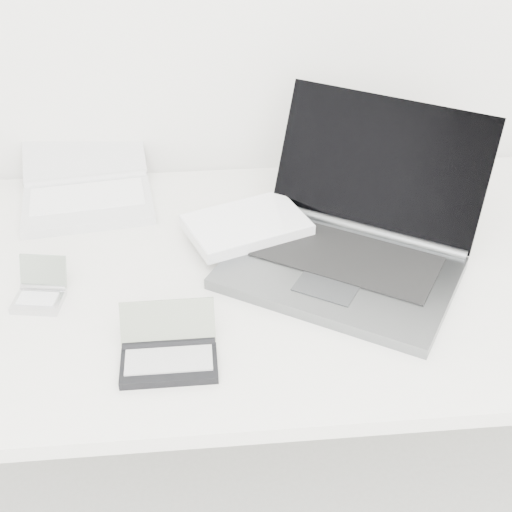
{
  "coord_description": "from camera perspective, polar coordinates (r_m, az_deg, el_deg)",
  "views": [
    {
      "loc": [
        -0.13,
        0.45,
        1.56
      ],
      "look_at": [
        -0.03,
        1.51,
        0.79
      ],
      "focal_mm": 50.0,
      "sensor_mm": 36.0,
      "label": 1
    }
  ],
  "objects": [
    {
      "name": "laptop_large",
      "position": [
        1.4,
        6.15,
        1.49
      ],
      "size": [
        0.62,
        0.57,
        0.27
      ],
      "rotation": [
        0.0,
        0.0,
        -0.56
      ],
      "color": "slate",
      "rests_on": "desk"
    },
    {
      "name": "palmtop_charcoal",
      "position": [
        1.19,
        -6.99,
        -7.77
      ],
      "size": [
        0.16,
        0.13,
        0.08
      ],
      "rotation": [
        0.0,
        0.0,
        0.0
      ],
      "color": "black",
      "rests_on": "desk"
    },
    {
      "name": "pda_silver",
      "position": [
        1.36,
        -16.89,
        -2.82
      ],
      "size": [
        0.1,
        0.11,
        0.07
      ],
      "rotation": [
        0.0,
        0.0,
        -0.17
      ],
      "color": "silver",
      "rests_on": "desk"
    },
    {
      "name": "netbook_open_white",
      "position": [
        1.64,
        -13.38,
        5.28
      ],
      "size": [
        0.32,
        0.39,
        0.09
      ],
      "rotation": [
        0.0,
        0.0,
        0.12
      ],
      "color": "silver",
      "rests_on": "desk"
    },
    {
      "name": "desk",
      "position": [
        1.41,
        1.06,
        -2.48
      ],
      "size": [
        1.6,
        0.8,
        0.73
      ],
      "color": "white",
      "rests_on": "ground"
    }
  ]
}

